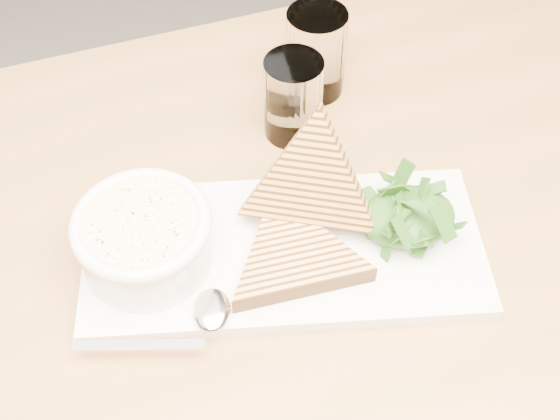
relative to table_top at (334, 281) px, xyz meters
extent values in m
cube|color=#9F6839|center=(0.00, 0.00, 0.00)|extent=(1.40, 1.02, 0.04)
cube|color=white|center=(-0.05, 0.03, 0.03)|extent=(0.42, 0.24, 0.02)
cylinder|color=white|center=(-0.18, 0.04, 0.06)|extent=(0.13, 0.13, 0.05)
cylinder|color=beige|center=(-0.18, 0.04, 0.09)|extent=(0.11, 0.11, 0.01)
torus|color=white|center=(-0.18, 0.04, 0.09)|extent=(0.13, 0.13, 0.01)
ellipsoid|color=black|center=(0.08, 0.02, 0.06)|extent=(0.10, 0.08, 0.04)
ellipsoid|color=silver|center=(-0.13, -0.03, 0.04)|extent=(0.04, 0.05, 0.01)
cube|color=silver|center=(-0.20, -0.05, 0.04)|extent=(0.12, 0.03, 0.00)
cylinder|color=white|center=(0.00, 0.20, 0.07)|extent=(0.07, 0.07, 0.10)
cylinder|color=white|center=(0.05, 0.27, 0.07)|extent=(0.07, 0.07, 0.11)
camera|label=1|loc=(-0.14, -0.37, 0.61)|focal=45.00mm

